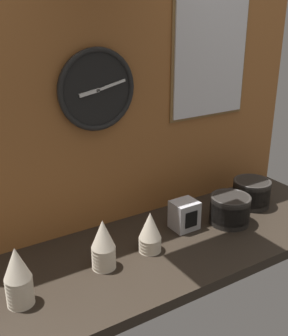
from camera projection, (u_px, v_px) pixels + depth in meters
name	position (u px, v px, depth m)	size (l,w,h in m)	color
ground_plane	(168.00, 246.00, 1.60)	(1.60, 0.56, 0.04)	black
wall_tiled_back	(132.00, 92.00, 1.61)	(1.60, 0.03, 1.05)	#A3602D
cup_stack_center_left	(103.00, 244.00, 1.41)	(0.08, 0.08, 0.18)	beige
cup_stack_center	(150.00, 232.00, 1.51)	(0.08, 0.08, 0.15)	beige
cup_stack_far_left	(18.00, 276.00, 1.23)	(0.08, 0.08, 0.19)	beige
bowl_stack_far_right	(251.00, 192.00, 1.86)	(0.16, 0.16, 0.12)	black
bowl_stack_right	(230.00, 209.00, 1.71)	(0.16, 0.16, 0.12)	black
wall_clock	(97.00, 90.00, 1.49)	(0.30, 0.03, 0.30)	black
menu_board	(211.00, 56.00, 1.73)	(0.39, 0.01, 0.51)	olive
napkin_dispenser	(184.00, 215.00, 1.67)	(0.10, 0.09, 0.12)	#B7B7BC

